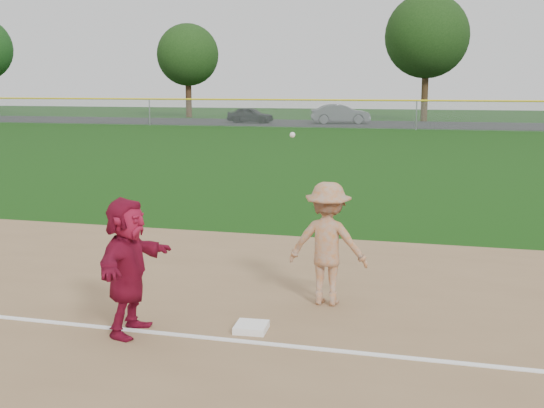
% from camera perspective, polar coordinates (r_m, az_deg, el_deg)
% --- Properties ---
extents(ground, '(160.00, 160.00, 0.00)m').
position_cam_1_polar(ground, '(9.14, -2.47, -9.64)').
color(ground, '#113A0B').
rests_on(ground, ground).
extents(foul_line, '(60.00, 0.10, 0.01)m').
position_cam_1_polar(foul_line, '(8.42, -4.13, -11.23)').
color(foul_line, white).
rests_on(foul_line, infield_dirt).
extents(parking_asphalt, '(120.00, 10.00, 0.01)m').
position_cam_1_polar(parking_asphalt, '(54.36, 12.30, 6.49)').
color(parking_asphalt, black).
rests_on(parking_asphalt, ground).
extents(first_base, '(0.42, 0.42, 0.09)m').
position_cam_1_polar(first_base, '(8.68, -1.74, -10.27)').
color(first_base, white).
rests_on(first_base, infield_dirt).
extents(base_runner, '(0.53, 1.60, 1.71)m').
position_cam_1_polar(base_runner, '(8.55, -11.97, -5.10)').
color(base_runner, maroon).
rests_on(base_runner, infield_dirt).
extents(car_left, '(3.85, 1.81, 1.27)m').
position_cam_1_polar(car_left, '(55.67, -1.82, 7.45)').
color(car_left, black).
rests_on(car_left, parking_asphalt).
extents(car_mid, '(4.93, 2.87, 1.54)m').
position_cam_1_polar(car_mid, '(55.03, 5.74, 7.52)').
color(car_mid, '#55585D').
rests_on(car_mid, parking_asphalt).
extents(first_base_play, '(1.13, 0.81, 2.43)m').
position_cam_1_polar(first_base_play, '(9.53, 4.69, -3.31)').
color(first_base_play, gray).
rests_on(first_base_play, infield_dirt).
extents(outfield_fence, '(110.00, 0.12, 110.00)m').
position_cam_1_polar(outfield_fence, '(48.29, 12.03, 8.42)').
color(outfield_fence, '#999EA0').
rests_on(outfield_fence, ground).
extents(tree_1, '(5.80, 5.80, 8.75)m').
position_cam_1_polar(tree_1, '(66.03, -7.06, 12.27)').
color(tree_1, '#362113').
rests_on(tree_1, ground).
extents(tree_2, '(7.00, 7.00, 10.58)m').
position_cam_1_polar(tree_2, '(59.90, 12.83, 13.53)').
color(tree_2, '#342412').
rests_on(tree_2, ground).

